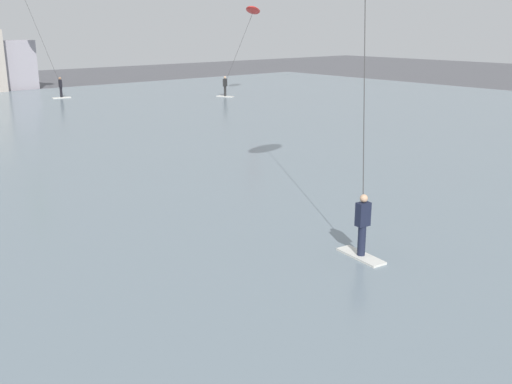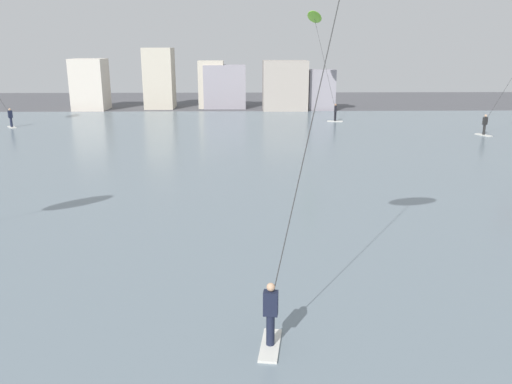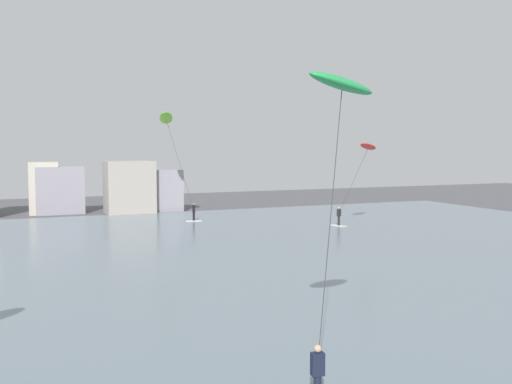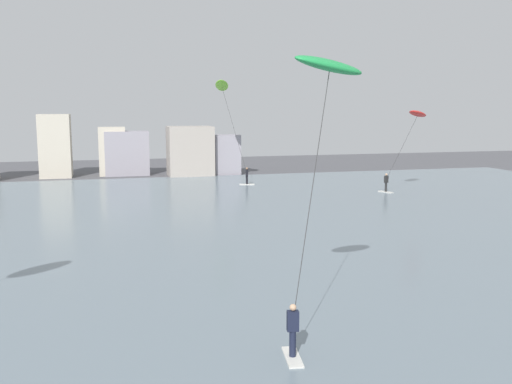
# 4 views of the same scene
# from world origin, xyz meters

# --- Properties ---
(water_bay) EXTENTS (84.00, 52.00, 0.10)m
(water_bay) POSITION_xyz_m (0.00, 30.41, 0.05)
(water_bay) COLOR slate
(water_bay) RESTS_ON ground
(far_shore_buildings) EXTENTS (28.74, 6.16, 6.68)m
(far_shore_buildings) POSITION_xyz_m (-3.21, 59.18, 2.75)
(far_shore_buildings) COLOR beige
(far_shore_buildings) RESTS_ON ground
(kitesurfer_lime) EXTENTS (3.78, 4.34, 10.06)m
(kitesurfer_lime) POSITION_xyz_m (7.63, 50.37, 8.81)
(kitesurfer_lime) COLOR silver
(kitesurfer_lime) RESTS_ON water_bay
(kitesurfer_green) EXTENTS (3.48, 3.42, 9.02)m
(kitesurfer_green) POSITION_xyz_m (3.08, 12.80, 7.68)
(kitesurfer_green) COLOR silver
(kitesurfer_green) RESTS_ON water_bay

